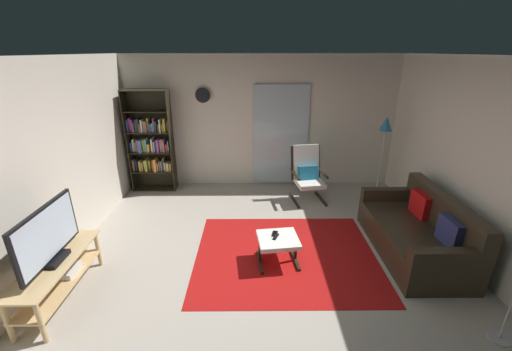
{
  "coord_description": "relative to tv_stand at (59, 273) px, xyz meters",
  "views": [
    {
      "loc": [
        -0.15,
        -3.43,
        2.65
      ],
      "look_at": [
        -0.11,
        1.2,
        0.83
      ],
      "focal_mm": 22.38,
      "sensor_mm": 36.0,
      "label": 1
    }
  ],
  "objects": [
    {
      "name": "leather_sofa",
      "position": [
        4.45,
        0.85,
        -0.03
      ],
      "size": [
        0.91,
        1.82,
        0.85
      ],
      "color": "#31281B",
      "rests_on": "ground"
    },
    {
      "name": "wall_back",
      "position": [
        2.33,
        3.39,
        0.97
      ],
      "size": [
        5.6,
        0.06,
        2.6
      ],
      "primitive_type": "cube",
      "color": "beige",
      "rests_on": "ground"
    },
    {
      "name": "tv_stand",
      "position": [
        0.0,
        0.0,
        0.0
      ],
      "size": [
        0.42,
        1.3,
        0.5
      ],
      "color": "tan",
      "rests_on": "ground"
    },
    {
      "name": "ground_plane",
      "position": [
        2.33,
        0.49,
        -0.33
      ],
      "size": [
        7.02,
        7.02,
        0.0
      ],
      "primitive_type": "plane",
      "color": "#ACA295"
    },
    {
      "name": "glass_door_panel",
      "position": [
        2.73,
        3.33,
        0.72
      ],
      "size": [
        1.1,
        0.01,
        2.0
      ],
      "primitive_type": "cube",
      "color": "silver"
    },
    {
      "name": "television",
      "position": [
        0.0,
        -0.02,
        0.48
      ],
      "size": [
        0.2,
        1.02,
        0.64
      ],
      "color": "black",
      "rests_on": "tv_stand"
    },
    {
      "name": "floor_lamp_by_shelf",
      "position": [
        4.55,
        2.64,
        0.97
      ],
      "size": [
        0.22,
        0.22,
        1.56
      ],
      "color": "#A5A5AD",
      "rests_on": "ground"
    },
    {
      "name": "ottoman",
      "position": [
        2.5,
        0.62,
        -0.02
      ],
      "size": [
        0.57,
        0.54,
        0.38
      ],
      "color": "white",
      "rests_on": "ground"
    },
    {
      "name": "wall_left",
      "position": [
        -0.37,
        0.49,
        0.97
      ],
      "size": [
        0.06,
        6.0,
        2.6
      ],
      "primitive_type": "cube",
      "color": "beige",
      "rests_on": "ground"
    },
    {
      "name": "area_rug",
      "position": [
        2.63,
        0.77,
        -0.33
      ],
      "size": [
        2.47,
        2.04,
        0.01
      ],
      "primitive_type": "cube",
      "color": "#AA1312",
      "rests_on": "ground"
    },
    {
      "name": "wall_clock",
      "position": [
        1.21,
        3.32,
        1.52
      ],
      "size": [
        0.29,
        0.03,
        0.29
      ],
      "color": "silver"
    },
    {
      "name": "bookshelf_near_tv",
      "position": [
        0.17,
        3.1,
        0.63
      ],
      "size": [
        0.84,
        0.3,
        1.99
      ],
      "color": "black",
      "rests_on": "ground"
    },
    {
      "name": "tv_remote",
      "position": [
        2.47,
        0.64,
        0.05
      ],
      "size": [
        0.09,
        0.15,
        0.02
      ],
      "primitive_type": "cube",
      "rotation": [
        0.0,
        0.0,
        -0.42
      ],
      "color": "black",
      "rests_on": "ottoman"
    },
    {
      "name": "cell_phone",
      "position": [
        2.46,
        0.71,
        0.05
      ],
      "size": [
        0.1,
        0.15,
        0.01
      ],
      "primitive_type": "cube",
      "rotation": [
        0.0,
        0.0,
        -0.21
      ],
      "color": "black",
      "rests_on": "ottoman"
    },
    {
      "name": "wall_right",
      "position": [
        5.03,
        0.49,
        0.97
      ],
      "size": [
        0.06,
        6.0,
        2.6
      ],
      "primitive_type": "cube",
      "color": "beige",
      "rests_on": "ground"
    },
    {
      "name": "lounge_armchair",
      "position": [
        3.19,
        2.6,
        0.2
      ],
      "size": [
        0.65,
        0.73,
        1.02
      ],
      "color": "black",
      "rests_on": "ground"
    }
  ]
}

